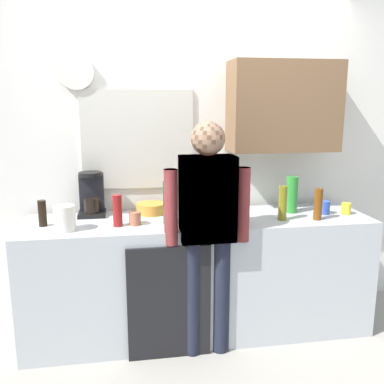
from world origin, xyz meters
TOP-DOWN VIEW (x-y plane):
  - ground_plane at (0.00, 0.00)m, footprint 8.00×8.00m
  - kitchen_counter at (0.00, 0.30)m, footprint 2.52×0.64m
  - dishwasher_panel at (-0.26, -0.03)m, footprint 0.56×0.02m
  - back_wall_assembly at (0.09, 0.70)m, footprint 4.12×0.42m
  - coffee_maker at (-0.78, 0.54)m, footprint 0.20×0.20m
  - bottle_dark_sauce at (-1.09, 0.29)m, footprint 0.06×0.06m
  - bottle_clear_soda at (0.73, 0.37)m, footprint 0.09×0.09m
  - bottle_olive_oil at (0.58, 0.17)m, footprint 0.06×0.06m
  - bottle_red_vinegar at (-0.58, 0.20)m, footprint 0.06×0.06m
  - bottle_green_wine at (-0.23, 0.21)m, footprint 0.07×0.07m
  - bottle_amber_beer at (0.84, 0.14)m, footprint 0.06×0.06m
  - cup_yellow_cup at (1.12, 0.25)m, footprint 0.07×0.07m
  - cup_terracotta_mug at (-0.47, 0.22)m, footprint 0.08×0.08m
  - cup_blue_mug at (0.96, 0.28)m, footprint 0.08×0.08m
  - mixing_bowl at (-0.34, 0.50)m, footprint 0.22×0.22m
  - potted_plant at (0.23, 0.16)m, footprint 0.15×0.15m
  - storage_canister at (-0.93, 0.16)m, footprint 0.14×0.14m
  - person_at_sink at (0.00, 0.00)m, footprint 0.57×0.22m
  - person_guest at (0.00, 0.00)m, footprint 0.57×0.22m

SIDE VIEW (x-z plane):
  - ground_plane at x=0.00m, z-range 0.00..0.00m
  - dishwasher_panel at x=-0.26m, z-range 0.00..0.79m
  - kitchen_counter at x=0.00m, z-range 0.00..0.88m
  - mixing_bowl at x=-0.34m, z-range 0.88..0.96m
  - cup_yellow_cup at x=1.12m, z-range 0.88..0.97m
  - cup_terracotta_mug at x=-0.47m, z-range 0.88..0.97m
  - cup_blue_mug at x=0.96m, z-range 0.88..0.98m
  - person_at_sink at x=0.00m, z-range 0.15..1.75m
  - person_guest at x=0.00m, z-range 0.15..1.75m
  - storage_canister at x=-0.93m, z-range 0.88..1.05m
  - bottle_dark_sauce at x=-1.09m, z-range 0.88..1.06m
  - bottle_red_vinegar at x=-0.58m, z-range 0.88..1.10m
  - bottle_amber_beer at x=0.84m, z-range 0.88..1.11m
  - bottle_olive_oil at x=0.58m, z-range 0.88..1.13m
  - potted_plant at x=0.23m, z-range 0.90..1.13m
  - bottle_clear_soda at x=0.73m, z-range 0.88..1.16m
  - coffee_maker at x=-0.78m, z-range 0.86..1.19m
  - bottle_green_wine at x=-0.23m, z-range 0.88..1.18m
  - back_wall_assembly at x=0.09m, z-range 0.06..2.66m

